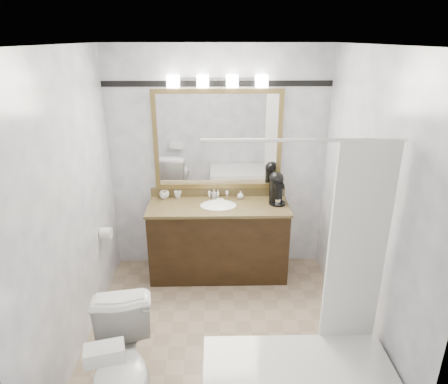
% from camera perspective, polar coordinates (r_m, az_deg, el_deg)
% --- Properties ---
extents(room, '(2.42, 2.62, 2.52)m').
position_cam_1_polar(room, '(3.23, -0.70, -2.44)').
color(room, tan).
rests_on(room, ground).
extents(vanity, '(1.53, 0.58, 0.97)m').
position_cam_1_polar(vanity, '(4.50, -0.79, -6.65)').
color(vanity, black).
rests_on(vanity, ground).
extents(mirror, '(1.40, 0.04, 1.10)m').
position_cam_1_polar(mirror, '(4.37, -0.89, 7.37)').
color(mirror, olive).
rests_on(mirror, room).
extents(vanity_light_bar, '(1.02, 0.14, 0.12)m').
position_cam_1_polar(vanity_light_bar, '(4.21, -0.94, 15.58)').
color(vanity_light_bar, silver).
rests_on(vanity_light_bar, room).
extents(accent_stripe, '(2.40, 0.01, 0.06)m').
position_cam_1_polar(accent_stripe, '(4.28, -0.94, 15.23)').
color(accent_stripe, black).
rests_on(accent_stripe, room).
extents(tp_roll, '(0.11, 0.12, 0.12)m').
position_cam_1_polar(tp_roll, '(4.22, -16.51, -5.68)').
color(tp_roll, white).
rests_on(tp_roll, room).
extents(toilet, '(0.56, 0.83, 0.78)m').
position_cam_1_polar(toilet, '(3.12, -14.24, -23.34)').
color(toilet, white).
rests_on(toilet, ground).
extents(tissue_box, '(0.25, 0.18, 0.09)m').
position_cam_1_polar(tissue_box, '(2.61, -16.70, -21.19)').
color(tissue_box, white).
rests_on(tissue_box, toilet).
extents(coffee_maker, '(0.18, 0.23, 0.35)m').
position_cam_1_polar(coffee_maker, '(4.37, 7.50, 0.71)').
color(coffee_maker, black).
rests_on(coffee_maker, vanity).
extents(cup_left, '(0.12, 0.12, 0.08)m').
position_cam_1_polar(cup_left, '(4.54, -8.52, -0.41)').
color(cup_left, white).
rests_on(cup_left, vanity).
extents(cup_right, '(0.08, 0.08, 0.08)m').
position_cam_1_polar(cup_right, '(4.53, -6.61, -0.37)').
color(cup_right, white).
rests_on(cup_right, vanity).
extents(soap_bottle_a, '(0.06, 0.06, 0.10)m').
position_cam_1_polar(soap_bottle_a, '(4.49, -1.44, -0.25)').
color(soap_bottle_a, white).
rests_on(soap_bottle_a, vanity).
extents(soap_bottle_b, '(0.09, 0.09, 0.09)m').
position_cam_1_polar(soap_bottle_b, '(4.48, 2.36, -0.42)').
color(soap_bottle_b, white).
rests_on(soap_bottle_b, vanity).
extents(soap_bar, '(0.08, 0.06, 0.02)m').
position_cam_1_polar(soap_bar, '(4.43, -0.58, -1.13)').
color(soap_bar, beige).
rests_on(soap_bar, vanity).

